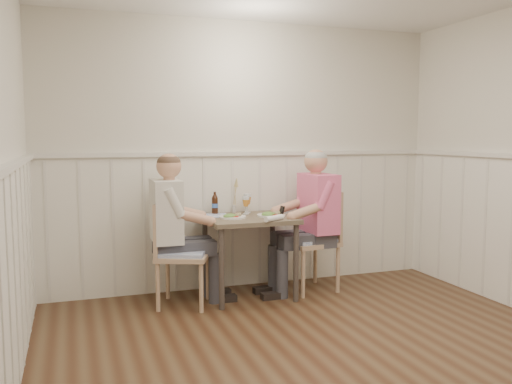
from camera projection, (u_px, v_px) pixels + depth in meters
ground_plane at (356, 377)px, 3.37m from camera, size 4.50×4.50×0.00m
room_shell at (361, 132)px, 3.22m from camera, size 4.04×4.54×2.60m
wainscot at (311, 247)px, 3.95m from camera, size 4.00×4.49×1.34m
dining_table at (249, 229)px, 5.01m from camera, size 0.79×0.70×0.75m
chair_right at (315, 236)px, 5.25m from camera, size 0.52×0.52×0.97m
chair_left at (177, 250)px, 4.75m from camera, size 0.57×0.57×0.92m
man_in_pink at (314, 231)px, 5.18m from camera, size 0.65×0.45×1.39m
diner_cream at (171, 240)px, 4.79m from camera, size 0.63×0.44×1.37m
plate_man at (271, 214)px, 5.02m from camera, size 0.26×0.26×0.07m
plate_diner at (232, 216)px, 4.91m from camera, size 0.25×0.25×0.06m
beer_glass_a at (247, 200)px, 5.24m from camera, size 0.07×0.07×0.19m
beer_glass_b at (246, 202)px, 5.14m from camera, size 0.07×0.07×0.17m
beer_bottle at (215, 204)px, 5.16m from camera, size 0.06×0.06×0.21m
rolled_napkin at (274, 218)px, 4.75m from camera, size 0.22×0.15×0.05m
grass_vase at (234, 196)px, 5.25m from camera, size 0.04×0.04×0.35m
gingham_mat at (211, 216)px, 5.04m from camera, size 0.35×0.29×0.01m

